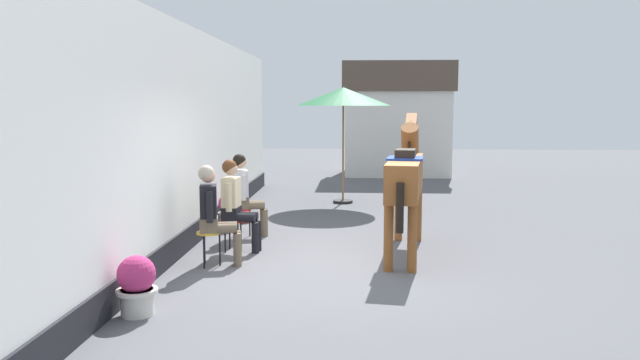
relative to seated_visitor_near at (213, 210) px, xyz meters
The scene contains 11 objects.
ground_plane 3.59m from the seated_visitor_near, 59.48° to the left, with size 40.00×40.00×0.00m, color #56565B.
pub_facade_wall 1.86m from the seated_visitor_near, 116.91° to the left, with size 0.34×14.00×3.40m.
distant_cottage 12.11m from the seated_visitor_near, 74.72° to the left, with size 3.40×2.60×3.50m.
seated_visitor_near is the anchor object (origin of this frame).
seated_visitor_middle 0.88m from the seated_visitor_near, 81.36° to the left, with size 0.61×0.49×1.39m.
seated_visitor_far 1.95m from the seated_visitor_near, 87.75° to the left, with size 0.61×0.48×1.39m.
saddled_horse_center 2.85m from the seated_visitor_near, 19.33° to the left, with size 0.73×2.99×2.06m.
flower_planter_nearest 2.12m from the seated_visitor_near, 99.64° to the right, with size 0.43×0.43×0.64m.
flower_planter_farthest 2.69m from the seated_visitor_near, 97.06° to the left, with size 0.43×0.43×0.64m.
cafe_parasol 6.08m from the seated_visitor_near, 73.86° to the left, with size 2.10×2.10×2.58m.
satchel_bag 3.23m from the seated_visitor_near, 92.79° to the left, with size 0.28×0.12×0.20m, color maroon.
Camera 1 is at (0.16, -8.24, 2.19)m, focal length 34.89 mm.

